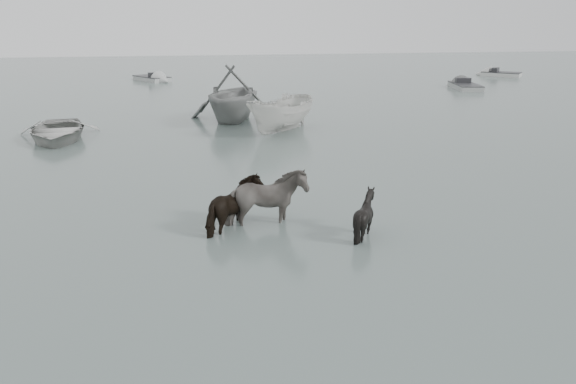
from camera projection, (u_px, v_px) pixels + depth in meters
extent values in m
plane|color=#516059|center=(271.00, 253.00, 12.95)|extent=(140.00, 140.00, 0.00)
imported|color=black|center=(265.00, 192.00, 14.45)|extent=(2.21, 1.14, 1.81)
imported|color=black|center=(237.00, 198.00, 14.26)|extent=(1.72, 1.89, 1.62)
imported|color=black|center=(365.00, 210.00, 13.85)|extent=(1.46, 1.38, 1.33)
imported|color=#ACABA7|center=(56.00, 128.00, 24.75)|extent=(3.99, 5.24, 1.02)
imported|color=gray|center=(233.00, 91.00, 29.05)|extent=(6.59, 7.07, 3.03)
imported|color=silver|center=(282.00, 112.00, 26.34)|extent=(4.54, 4.70, 1.83)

